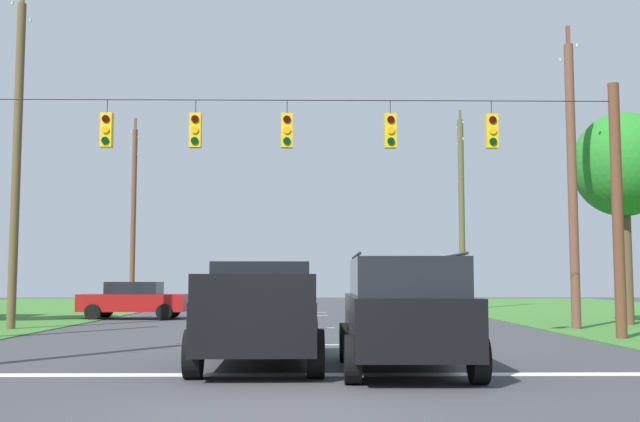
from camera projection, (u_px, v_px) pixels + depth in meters
ground_plane at (278, 410)px, 9.50m from camera, size 120.00×120.00×0.00m
stop_bar_stripe at (286, 375)px, 13.05m from camera, size 14.93×0.45×0.01m
lane_dash_0 at (293, 345)px, 19.03m from camera, size 2.50×0.15×0.01m
lane_dash_1 at (297, 328)px, 25.76m from camera, size 2.50×0.15×0.01m
lane_dash_2 at (300, 315)px, 34.53m from camera, size 2.50×0.15×0.01m
lane_dash_3 at (301, 312)px, 37.91m from camera, size 2.50×0.15×0.01m
overhead_signal_span at (293, 190)px, 20.98m from camera, size 18.12×0.31×7.05m
pickup_truck at (260, 314)px, 14.56m from camera, size 2.37×5.44×1.95m
suv_black at (404, 311)px, 13.55m from camera, size 2.28×4.83×2.05m
distant_car_crossing_white at (254, 298)px, 34.40m from camera, size 2.08×4.33×1.52m
distant_car_oncoming at (134, 300)px, 31.52m from camera, size 4.32×2.06×1.52m
utility_pole_mid_right at (572, 180)px, 25.25m from camera, size 0.30×1.73×10.06m
utility_pole_far_right at (462, 210)px, 41.46m from camera, size 0.32×1.60×10.84m
utility_pole_mid_left at (17, 158)px, 25.31m from camera, size 0.28×1.72×11.46m
utility_pole_far_left at (133, 213)px, 41.10m from camera, size 0.27×1.73×10.31m
tree_roadside_left at (623, 166)px, 27.56m from camera, size 3.59×3.59×7.59m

